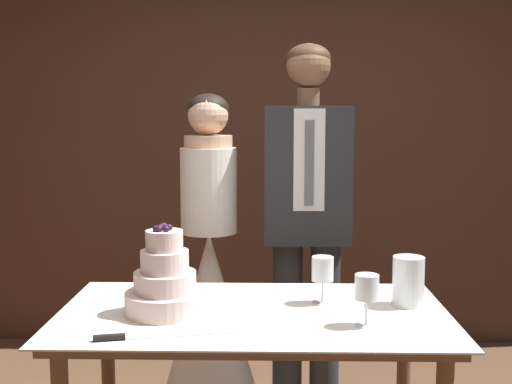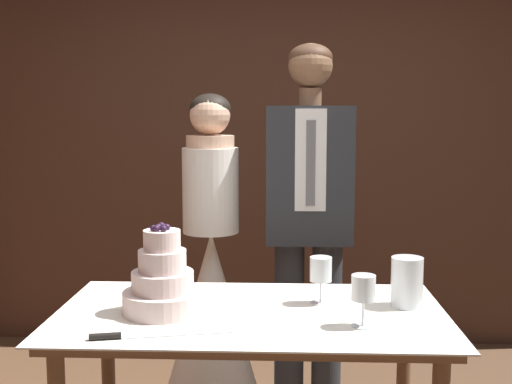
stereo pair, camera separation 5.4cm
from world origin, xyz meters
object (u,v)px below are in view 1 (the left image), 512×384
Objects in this scene: hurricane_candle at (408,282)px; groom at (307,210)px; wine_glass_middle at (367,289)px; tiered_cake at (165,284)px; cake_table at (253,339)px; cake_knife at (138,336)px; wine_glass_near at (323,271)px; bride at (210,300)px.

hurricane_candle is 0.10× the size of groom.
hurricane_candle reaches higher than wine_glass_middle.
cake_table is at bearing 3.74° from tiered_cake.
groom is at bearing 51.03° from cake_knife.
groom reaches higher than tiered_cake.
tiered_cake is (-0.31, -0.02, 0.21)m from cake_table.
bride is (-0.50, 0.80, -0.35)m from wine_glass_near.
hurricane_candle is at bearing -68.26° from groom.
cake_table is 0.95m from bride.
groom reaches higher than bride.
groom reaches higher than wine_glass_near.
cake_table is 7.88× the size of wine_glass_near.
wine_glass_near is at bearing -57.90° from bride.
cake_table is at bearing -171.57° from hurricane_candle.
tiered_cake reaches higher than wine_glass_middle.
hurricane_candle reaches higher than wine_glass_near.
groom is at bearing 74.92° from cake_table.
tiered_cake reaches higher than wine_glass_near.
wine_glass_near is 1.01× the size of wine_glass_middle.
groom is at bearing 97.48° from wine_glass_middle.
groom reaches higher than cake_knife.
wine_glass_middle is at bearing -128.94° from hurricane_candle.
wine_glass_near is 0.10× the size of groom.
bride reaches higher than cake_knife.
cake_knife is at bearing -169.42° from wine_glass_middle.
cake_knife is at bearing -158.18° from hurricane_candle.
tiered_cake reaches higher than hurricane_candle.
hurricane_candle is at bearing -4.28° from wine_glass_near.
hurricane_candle is at bearing 8.43° from cake_table.
bride is at bearing 120.70° from wine_glass_middle.
bride reaches higher than wine_glass_near.
cake_knife is 0.28× the size of bride.
bride is at bearing 134.79° from hurricane_candle.
wine_glass_near is 1.01m from bride.
wine_glass_middle is at bearing -10.45° from tiered_cake.
cake_table is 0.86× the size of bride.
bride is 0.67m from groom.
wine_glass_middle is at bearing -21.30° from cake_table.
bride is at bearing 85.66° from tiered_cake.
groom reaches higher than hurricane_candle.
groom is at bearing -0.05° from bride.
tiered_cake is 0.99m from bride.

